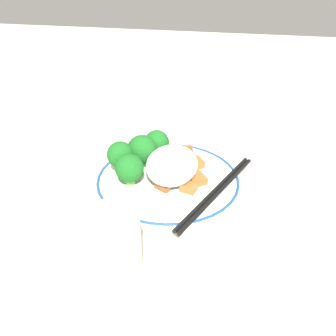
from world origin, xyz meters
TOP-DOWN VIEW (x-y plane):
  - ground_plane at (0.00, 0.00)m, footprint 3.00×3.00m
  - plate at (0.00, 0.00)m, footprint 0.25×0.25m
  - rice_mound at (-0.00, 0.01)m, footprint 0.11×0.09m
  - broccoli_back_left at (-0.06, -0.04)m, footprint 0.05×0.05m
  - broccoli_back_center at (-0.03, -0.05)m, footprint 0.05×0.05m
  - broccoli_back_right at (-0.00, -0.08)m, footprint 0.05×0.05m
  - broccoli_mid_left at (0.03, -0.06)m, footprint 0.05×0.05m
  - meat_near_front at (0.03, 0.04)m, footprint 0.03×0.03m
  - meat_near_left at (0.03, -0.00)m, footprint 0.03×0.03m
  - meat_near_right at (-0.00, 0.05)m, footprint 0.04×0.04m
  - meat_near_back at (-0.09, 0.01)m, footprint 0.03×0.04m
  - meat_on_rice_edge at (-0.05, 0.04)m, footprint 0.04×0.04m
  - chopsticks at (0.02, 0.09)m, footprint 0.23×0.10m
  - drinking_glass at (0.21, -0.02)m, footprint 0.08×0.08m

SIDE VIEW (x-z plane):
  - ground_plane at x=0.00m, z-range 0.00..0.00m
  - plate at x=0.00m, z-range 0.00..0.02m
  - chopsticks at x=0.02m, z-range 0.02..0.02m
  - meat_near_left at x=0.03m, z-range 0.02..0.03m
  - meat_near_back at x=-0.09m, z-range 0.02..0.03m
  - meat_near_front at x=0.03m, z-range 0.02..0.03m
  - meat_near_right at x=0.00m, z-range 0.02..0.03m
  - meat_on_rice_edge at x=-0.05m, z-range 0.02..0.03m
  - rice_mound at x=0.00m, z-range 0.02..0.07m
  - broccoli_mid_left at x=0.03m, z-range 0.02..0.07m
  - broccoli_back_left at x=-0.06m, z-range 0.02..0.08m
  - drinking_glass at x=0.21m, z-range 0.00..0.10m
  - broccoli_back_center at x=-0.03m, z-range 0.02..0.08m
  - broccoli_back_right at x=0.00m, z-range 0.02..0.08m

